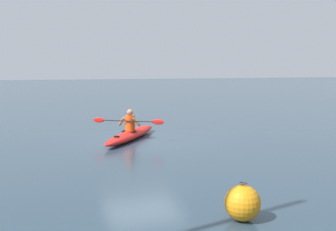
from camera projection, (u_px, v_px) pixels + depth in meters
ground_plane at (142, 140)px, 14.51m from camera, size 160.00×160.00×0.00m
kayak at (131, 135)px, 14.63m from camera, size 3.04×3.81×0.30m
kayaker at (130, 122)px, 14.48m from camera, size 1.99×1.49×0.72m
mooring_buoy_white_far at (243, 203)px, 6.79m from camera, size 0.57×0.57×0.61m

